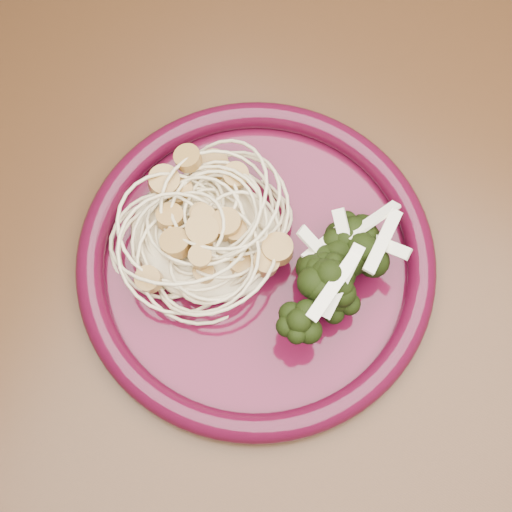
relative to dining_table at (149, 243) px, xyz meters
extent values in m
plane|color=brown|center=(0.00, 0.00, -0.65)|extent=(3.50, 3.50, 0.00)
cube|color=#472814|center=(0.00, 0.00, 0.08)|extent=(1.20, 0.80, 0.04)
cylinder|color=#43091D|center=(0.12, 0.00, 0.10)|extent=(0.28, 0.28, 0.01)
torus|color=#430A1E|center=(0.12, 0.00, 0.11)|extent=(0.29, 0.29, 0.02)
ellipsoid|color=beige|center=(0.07, 0.00, 0.12)|extent=(0.13, 0.11, 0.03)
ellipsoid|color=black|center=(0.17, 0.00, 0.13)|extent=(0.09, 0.14, 0.05)
camera|label=1|loc=(0.21, -0.16, 0.63)|focal=50.00mm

